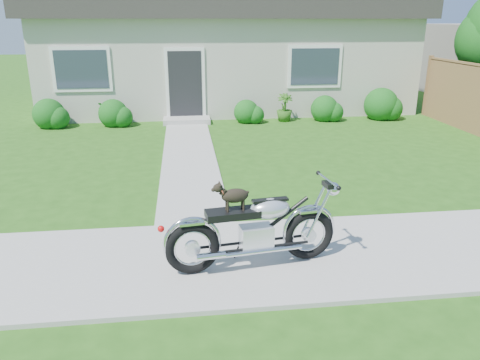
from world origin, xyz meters
name	(u,v)px	position (x,y,z in m)	size (l,w,h in m)	color
ground	(309,255)	(0.00, 0.00, 0.00)	(80.00, 80.00, 0.00)	#235114
sidewalk	(309,253)	(0.00, 0.00, 0.02)	(24.00, 2.20, 0.04)	#9E9B93
walkway	(189,155)	(-1.50, 5.00, 0.01)	(1.20, 8.00, 0.03)	#9E9B93
house	(225,44)	(0.00, 11.99, 2.16)	(12.60, 7.03, 4.50)	beige
shrub_row	(244,110)	(0.23, 8.50, 0.39)	(11.00, 1.06, 1.06)	#165316
potted_plant_left	(109,114)	(-3.76, 8.55, 0.34)	(0.61, 0.53, 0.67)	#185516
potted_plant_right	(284,108)	(1.49, 8.55, 0.42)	(0.48, 0.48, 0.85)	#2C5E19
motorcycle_with_dog	(256,229)	(-0.76, -0.26, 0.54)	(2.22, 0.65, 1.13)	black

